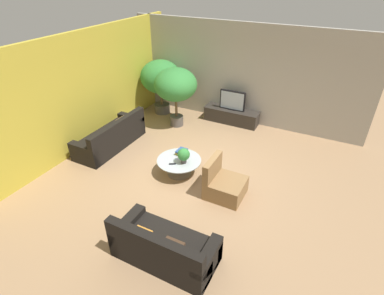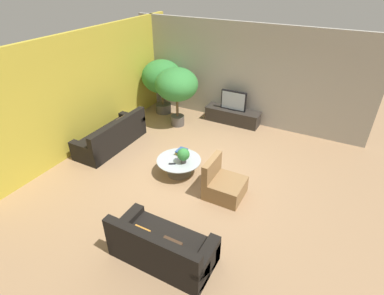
% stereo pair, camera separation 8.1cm
% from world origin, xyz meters
% --- Properties ---
extents(ground_plane, '(24.00, 24.00, 0.00)m').
position_xyz_m(ground_plane, '(0.00, 0.00, 0.00)').
color(ground_plane, '#9E7A56').
extents(back_wall_stone, '(7.40, 0.12, 3.00)m').
position_xyz_m(back_wall_stone, '(0.00, 3.26, 1.50)').
color(back_wall_stone, '#A39E93').
rests_on(back_wall_stone, ground).
extents(side_wall_left, '(0.12, 7.40, 3.00)m').
position_xyz_m(side_wall_left, '(-3.26, 0.20, 1.50)').
color(side_wall_left, gold).
rests_on(side_wall_left, ground).
extents(media_console, '(1.74, 0.50, 0.45)m').
position_xyz_m(media_console, '(-0.14, 2.94, 0.24)').
color(media_console, '#2D2823').
rests_on(media_console, ground).
extents(television, '(0.80, 0.13, 0.61)m').
position_xyz_m(television, '(-0.14, 2.94, 0.75)').
color(television, black).
rests_on(television, media_console).
extents(coffee_table, '(1.06, 1.06, 0.40)m').
position_xyz_m(coffee_table, '(-0.27, -0.23, 0.28)').
color(coffee_table, '#756656').
rests_on(coffee_table, ground).
extents(couch_by_wall, '(0.84, 2.14, 0.84)m').
position_xyz_m(couch_by_wall, '(-2.54, 0.02, 0.28)').
color(couch_by_wall, black).
rests_on(couch_by_wall, ground).
extents(couch_near_entry, '(1.76, 0.84, 0.84)m').
position_xyz_m(couch_near_entry, '(0.72, -2.51, 0.28)').
color(couch_near_entry, black).
rests_on(couch_near_entry, ground).
extents(armchair_wicker, '(0.80, 0.76, 0.86)m').
position_xyz_m(armchair_wicker, '(0.97, -0.46, 0.27)').
color(armchair_wicker, olive).
rests_on(armchair_wicker, ground).
extents(potted_palm_tall, '(1.30, 1.30, 1.78)m').
position_xyz_m(potted_palm_tall, '(-2.51, 2.58, 1.21)').
color(potted_palm_tall, '#514C47').
rests_on(potted_palm_tall, ground).
extents(potted_palm_corner, '(1.27, 1.27, 1.82)m').
position_xyz_m(potted_palm_corner, '(-1.60, 1.98, 1.29)').
color(potted_palm_corner, '#514C47').
rests_on(potted_palm_corner, ground).
extents(potted_plant_tabletop, '(0.29, 0.29, 0.37)m').
position_xyz_m(potted_plant_tabletop, '(-0.11, -0.28, 0.61)').
color(potted_plant_tabletop, '#514C47').
rests_on(potted_plant_tabletop, coffee_table).
extents(book_stack, '(0.24, 0.28, 0.12)m').
position_xyz_m(book_stack, '(-0.34, 0.03, 0.46)').
color(book_stack, gold).
rests_on(book_stack, coffee_table).
extents(remote_black, '(0.16, 0.12, 0.02)m').
position_xyz_m(remote_black, '(-0.31, -0.46, 0.41)').
color(remote_black, black).
rests_on(remote_black, coffee_table).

